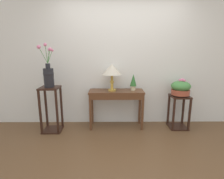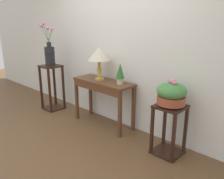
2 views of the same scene
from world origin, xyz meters
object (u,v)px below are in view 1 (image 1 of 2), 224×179
table_lamp (112,70)px  potted_plant_on_console (133,82)px  flower_vase_tall_left (49,75)px  pedestal_stand_right (179,112)px  console_table (116,97)px  planter_bowl_wide_right (181,88)px  pedestal_stand_left (51,109)px

table_lamp → potted_plant_on_console: size_ratio=1.63×
table_lamp → flower_vase_tall_left: 1.16m
pedestal_stand_right → potted_plant_on_console: bearing=175.0°
console_table → table_lamp: table_lamp is taller
flower_vase_tall_left → table_lamp: bearing=8.4°
potted_plant_on_console → pedestal_stand_right: (0.90, -0.08, -0.59)m
flower_vase_tall_left → planter_bowl_wide_right: size_ratio=2.16×
pedestal_stand_left → pedestal_stand_right: size_ratio=1.30×
console_table → potted_plant_on_console: size_ratio=3.34×
flower_vase_tall_left → pedestal_stand_right: 2.57m
console_table → flower_vase_tall_left: (-1.23, -0.15, 0.46)m
console_table → pedestal_stand_left: pedestal_stand_left is taller
table_lamp → pedestal_stand_right: table_lamp is taller
flower_vase_tall_left → potted_plant_on_console: bearing=7.2°
potted_plant_on_console → pedestal_stand_right: size_ratio=0.48×
flower_vase_tall_left → pedestal_stand_left: bearing=90.5°
console_table → pedestal_stand_right: console_table is taller
console_table → planter_bowl_wide_right: bearing=-1.4°
potted_plant_on_console → pedestal_stand_left: bearing=-172.9°
table_lamp → console_table: bearing=-14.7°
pedestal_stand_left → flower_vase_tall_left: size_ratio=1.11×
pedestal_stand_right → table_lamp: bearing=177.7°
potted_plant_on_console → pedestal_stand_left: (-1.56, -0.19, -0.49)m
console_table → planter_bowl_wide_right: size_ratio=2.92×
flower_vase_tall_left → pedestal_stand_right: (2.46, 0.12, -0.76)m
potted_plant_on_console → pedestal_stand_right: 1.08m
pedestal_stand_right → planter_bowl_wide_right: bearing=-47.0°
table_lamp → pedestal_stand_right: size_ratio=0.78×
planter_bowl_wide_right → potted_plant_on_console: bearing=174.9°
table_lamp → flower_vase_tall_left: bearing=-171.6°
potted_plant_on_console → flower_vase_tall_left: flower_vase_tall_left is taller
flower_vase_tall_left → planter_bowl_wide_right: bearing=2.7°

